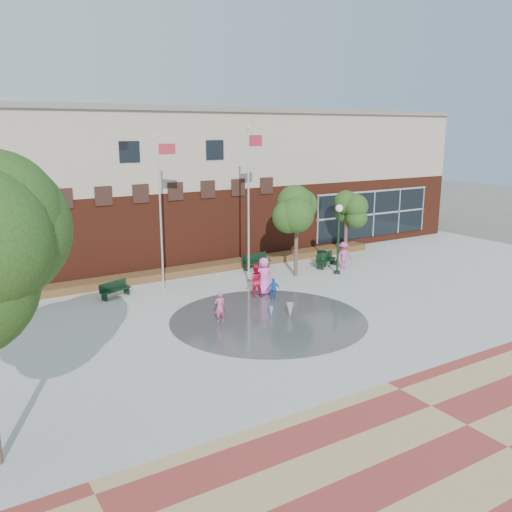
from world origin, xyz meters
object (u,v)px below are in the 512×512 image
bench_left (115,293)px  flagpole_right (249,197)px  child_splash (220,307)px  trash_can (322,259)px  flagpole_left (161,207)px

bench_left → flagpole_right: bearing=-27.3°
flagpole_right → child_splash: (-4.38, -4.85, -3.86)m
flagpole_right → trash_can: bearing=-4.8°
bench_left → trash_can: size_ratio=1.73×
bench_left → trash_can: trash_can is taller
flagpole_right → bench_left: flagpole_right is taller
bench_left → child_splash: (2.69, -5.65, 0.41)m
trash_can → child_splash: size_ratio=0.71×
trash_can → flagpole_right: bearing=-176.2°
flagpole_left → child_splash: bearing=-73.0°
flagpole_left → child_splash: (0.28, -5.40, -3.61)m
trash_can → child_splash: bearing=-151.5°
bench_left → child_splash: size_ratio=1.22×
flagpole_left → bench_left: 4.70m
flagpole_right → child_splash: bearing=-140.6°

